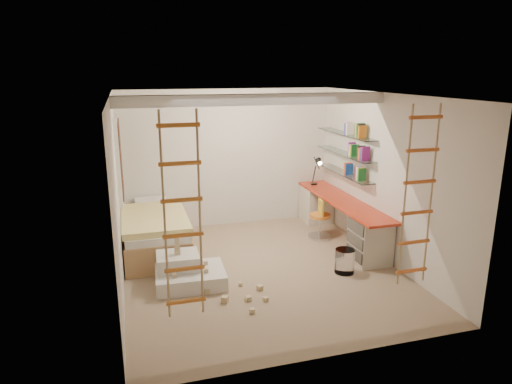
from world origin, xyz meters
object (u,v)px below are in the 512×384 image
object	(u,v)px
swivel_chair	(320,224)
bed	(155,232)
play_platform	(187,273)
desk	(341,218)

from	to	relation	value
swivel_chair	bed	bearing A→B (deg)	176.15
bed	swivel_chair	bearing A→B (deg)	-3.85
bed	play_platform	bearing A→B (deg)	-75.78
desk	swivel_chair	xyz separation A→B (m)	(-0.32, 0.17, -0.14)
bed	swivel_chair	distance (m)	2.89
swivel_chair	play_platform	world-z (taller)	swivel_chair
desk	bed	bearing A→B (deg)	173.51
desk	swivel_chair	world-z (taller)	desk
bed	play_platform	size ratio (longest dim) A/B	2.01
play_platform	desk	bearing A→B (deg)	19.03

